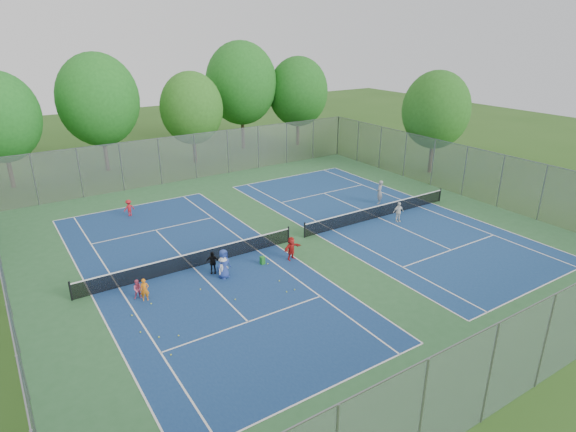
% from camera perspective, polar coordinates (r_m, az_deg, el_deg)
% --- Properties ---
extents(ground, '(120.00, 120.00, 0.00)m').
position_cam_1_polar(ground, '(30.59, 1.02, -2.84)').
color(ground, '#2A5119').
rests_on(ground, ground).
extents(court_pad, '(32.00, 32.00, 0.01)m').
position_cam_1_polar(court_pad, '(30.58, 1.02, -2.83)').
color(court_pad, '#2E6235').
rests_on(court_pad, ground).
extents(court_left, '(10.97, 23.77, 0.01)m').
position_cam_1_polar(court_left, '(27.65, -11.16, -6.01)').
color(court_left, navy).
rests_on(court_left, court_pad).
extents(court_right, '(10.97, 23.77, 0.01)m').
position_cam_1_polar(court_right, '(34.69, 10.65, -0.18)').
color(court_right, navy).
rests_on(court_right, court_pad).
extents(net_left, '(12.87, 0.10, 0.91)m').
position_cam_1_polar(net_left, '(27.46, -11.22, -5.20)').
color(net_left, black).
rests_on(net_left, ground).
extents(net_right, '(12.87, 0.10, 0.91)m').
position_cam_1_polar(net_right, '(34.54, 10.70, 0.50)').
color(net_right, black).
rests_on(net_right, ground).
extents(fence_north, '(32.00, 0.10, 4.00)m').
position_cam_1_polar(fence_north, '(43.40, -10.95, 6.94)').
color(fence_north, gray).
rests_on(fence_north, ground).
extents(fence_south, '(32.00, 0.10, 4.00)m').
position_cam_1_polar(fence_south, '(20.17, 28.15, -13.03)').
color(fence_south, gray).
rests_on(fence_south, ground).
extents(fence_west, '(0.10, 32.00, 4.00)m').
position_cam_1_polar(fence_west, '(25.38, -30.67, -6.43)').
color(fence_west, gray).
rests_on(fence_west, ground).
extents(fence_east, '(0.10, 32.00, 4.00)m').
position_cam_1_polar(fence_east, '(40.58, 20.19, 4.99)').
color(fence_east, gray).
rests_on(fence_east, ground).
extents(tree_nl, '(7.20, 7.20, 10.69)m').
position_cam_1_polar(tree_nl, '(47.46, -21.58, 12.68)').
color(tree_nl, '#443326').
rests_on(tree_nl, ground).
extents(tree_nc, '(6.00, 6.00, 8.85)m').
position_cam_1_polar(tree_nc, '(48.02, -11.36, 12.42)').
color(tree_nc, '#443326').
rests_on(tree_nc, ground).
extents(tree_nr, '(7.60, 7.60, 11.42)m').
position_cam_1_polar(tree_nr, '(53.43, -5.57, 15.39)').
color(tree_nr, '#443326').
rests_on(tree_nr, ground).
extents(tree_ne, '(6.60, 6.60, 9.77)m').
position_cam_1_polar(tree_ne, '(54.91, 1.20, 14.51)').
color(tree_ne, '#443326').
rests_on(tree_ne, ground).
extents(tree_side_e, '(6.00, 6.00, 9.20)m').
position_cam_1_polar(tree_side_e, '(45.75, 17.14, 11.92)').
color(tree_side_e, '#443326').
rests_on(tree_side_e, ground).
extents(ball_crate, '(0.39, 0.39, 0.32)m').
position_cam_1_polar(ball_crate, '(26.92, -7.80, -6.24)').
color(ball_crate, blue).
rests_on(ball_crate, ground).
extents(ball_hopper, '(0.25, 0.25, 0.47)m').
position_cam_1_polar(ball_hopper, '(27.47, -3.04, -5.28)').
color(ball_hopper, '#258929').
rests_on(ball_hopper, ground).
extents(student_a, '(0.50, 0.40, 1.19)m').
position_cam_1_polar(student_a, '(24.84, -16.62, -8.39)').
color(student_a, orange).
rests_on(student_a, ground).
extents(student_b, '(0.59, 0.50, 1.04)m').
position_cam_1_polar(student_b, '(25.13, -17.34, -8.30)').
color(student_b, '#E65980').
rests_on(student_b, ground).
extents(student_c, '(0.95, 0.84, 1.28)m').
position_cam_1_polar(student_c, '(26.00, -7.68, -6.09)').
color(student_c, silver).
rests_on(student_c, ground).
extents(student_d, '(0.82, 0.65, 1.30)m').
position_cam_1_polar(student_d, '(26.60, -8.93, -5.47)').
color(student_d, black).
rests_on(student_d, ground).
extents(student_e, '(0.94, 0.76, 1.65)m').
position_cam_1_polar(student_e, '(25.99, -7.62, -5.64)').
color(student_e, '#294198').
rests_on(student_e, ground).
extents(student_f, '(1.36, 0.68, 1.41)m').
position_cam_1_polar(student_f, '(27.78, 0.40, -3.86)').
color(student_f, red).
rests_on(student_f, ground).
extents(child_far_baseline, '(0.87, 0.61, 1.23)m').
position_cam_1_polar(child_far_baseline, '(36.03, -18.33, 0.92)').
color(child_far_baseline, red).
rests_on(child_far_baseline, ground).
extents(instructor, '(0.80, 0.76, 1.84)m').
position_cam_1_polar(instructor, '(37.22, 10.79, 2.79)').
color(instructor, gray).
rests_on(instructor, ground).
extents(teen_court_b, '(0.88, 0.48, 1.42)m').
position_cam_1_polar(teen_court_b, '(34.04, 12.95, 0.47)').
color(teen_court_b, white).
rests_on(teen_court_b, ground).
extents(tennis_ball_0, '(0.07, 0.07, 0.07)m').
position_cam_1_polar(tennis_ball_0, '(24.05, -18.02, -11.17)').
color(tennis_ball_0, yellow).
rests_on(tennis_ball_0, ground).
extents(tennis_ball_1, '(0.07, 0.07, 0.07)m').
position_cam_1_polar(tennis_ball_1, '(22.77, -17.09, -13.05)').
color(tennis_ball_1, '#B5CE30').
rests_on(tennis_ball_1, ground).
extents(tennis_ball_2, '(0.07, 0.07, 0.07)m').
position_cam_1_polar(tennis_ball_2, '(22.24, -15.06, -13.73)').
color(tennis_ball_2, '#B5DE33').
rests_on(tennis_ball_2, ground).
extents(tennis_ball_3, '(0.07, 0.07, 0.07)m').
position_cam_1_polar(tennis_ball_3, '(21.10, -13.71, -15.72)').
color(tennis_ball_3, '#C2D030').
rests_on(tennis_ball_3, ground).
extents(tennis_ball_4, '(0.07, 0.07, 0.07)m').
position_cam_1_polar(tennis_ball_4, '(25.74, -1.05, -7.72)').
color(tennis_ball_4, '#D4E735').
rests_on(tennis_ball_4, ground).
extents(tennis_ball_5, '(0.07, 0.07, 0.07)m').
position_cam_1_polar(tennis_ball_5, '(24.93, 0.80, -8.76)').
color(tennis_ball_5, '#C7D631').
rests_on(tennis_ball_5, ground).
extents(tennis_ball_6, '(0.07, 0.07, 0.07)m').
position_cam_1_polar(tennis_ball_6, '(22.12, -12.84, -13.70)').
color(tennis_ball_6, '#CEDC33').
rests_on(tennis_ball_6, ground).
extents(tennis_ball_7, '(0.07, 0.07, 0.07)m').
position_cam_1_polar(tennis_ball_7, '(24.75, -0.16, -9.00)').
color(tennis_ball_7, '#A1C22D').
rests_on(tennis_ball_7, ground).
extents(tennis_ball_8, '(0.07, 0.07, 0.07)m').
position_cam_1_polar(tennis_ball_8, '(27.51, -2.41, -5.70)').
color(tennis_ball_8, '#D0F338').
rests_on(tennis_ball_8, ground).
extents(tennis_ball_9, '(0.07, 0.07, 0.07)m').
position_cam_1_polar(tennis_ball_9, '(24.69, -15.91, -9.99)').
color(tennis_ball_9, '#D5F338').
rests_on(tennis_ball_9, ground).
extents(tennis_ball_10, '(0.07, 0.07, 0.07)m').
position_cam_1_polar(tennis_ball_10, '(25.36, -10.35, -8.58)').
color(tennis_ball_10, yellow).
rests_on(tennis_ball_10, ground).
extents(tennis_ball_11, '(0.07, 0.07, 0.07)m').
position_cam_1_polar(tennis_ball_11, '(24.25, -6.27, -9.84)').
color(tennis_ball_11, '#AFCC2F').
rests_on(tennis_ball_11, ground).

